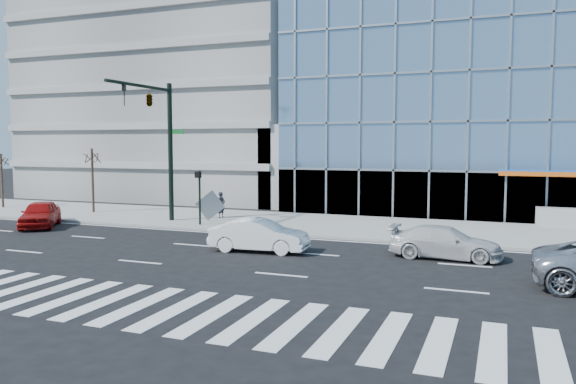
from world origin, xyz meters
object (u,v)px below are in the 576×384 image
Objects in this scene: traffic_signal at (156,117)px; ped_signal_post at (199,189)px; red_sedan at (40,214)px; street_tree_near at (92,157)px; white_suv at (445,242)px; street_tree_far at (1,161)px; pedestrian at (221,205)px; tilted_panel at (210,205)px; white_sedan at (259,235)px.

ped_signal_post is at bearing 8.52° from traffic_signal.
street_tree_near is at bearing 67.35° from red_sedan.
traffic_signal is 17.40m from white_suv.
street_tree_far is at bearing 114.20° from red_sedan.
ped_signal_post reaches higher than pedestrian.
street_tree_far is at bearing 79.49° from white_suv.
street_tree_near is at bearing 130.49° from tilted_panel.
street_tree_near is 8.01m from street_tree_far.
white_suv is at bearing -35.64° from red_sedan.
ped_signal_post reaches higher than red_sedan.
street_tree_far is (-17.50, 2.56, 1.30)m from ped_signal_post.
tilted_panel is (17.29, -0.95, -2.39)m from street_tree_far.
traffic_signal is at bearing 79.04° from white_suv.
white_sedan is at bearing -18.36° from street_tree_far.
traffic_signal reaches higher than white_suv.
white_suv is 7.78m from white_sedan.
pedestrian is at bearing 3.04° from street_tree_near.
red_sedan is at bearing 166.48° from tilted_panel.
white_suv is 2.84× the size of pedestrian.
street_tree_far is 2.98× the size of tilted_panel.
white_suv is 1.05× the size of white_sedan.
street_tree_far is at bearing 180.00° from street_tree_near.
street_tree_near reaches higher than white_sedan.
traffic_signal is 15.53m from street_tree_far.
white_sedan is 2.71× the size of pedestrian.
traffic_signal is 1.78× the size of white_suv.
street_tree_near is 2.68× the size of pedestrian.
white_suv is at bearing -84.33° from white_sedan.
street_tree_far reaches higher than white_suv.
pedestrian reaches higher than white_sedan.
street_tree_far is 31.91m from white_suv.
pedestrian is 1.45m from tilted_panel.
ped_signal_post is 9.05m from red_sedan.
street_tree_near is at bearing 58.30° from white_sedan.
ped_signal_post is 1.95m from tilted_panel.
white_sedan is at bearing -132.41° from pedestrian.
red_sedan is (1.13, -5.69, -3.04)m from street_tree_near.
ped_signal_post is 9.97m from street_tree_near.
pedestrian is (-0.23, 3.05, -1.20)m from ped_signal_post.
traffic_signal reaches higher than pedestrian.
street_tree_near is (-9.50, 2.56, 1.64)m from ped_signal_post.
white_sedan reaches higher than white_suv.
street_tree_far is 0.89× the size of red_sedan.
street_tree_far is 2.45× the size of pedestrian.
traffic_signal is at bearing 177.26° from tilted_panel.
traffic_signal is 5.06× the size of pedestrian.
street_tree_near reaches higher than pedestrian.
traffic_signal is 2.67× the size of ped_signal_post.
white_suv is at bearing -15.56° from ped_signal_post.
street_tree_far reaches higher than white_sedan.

